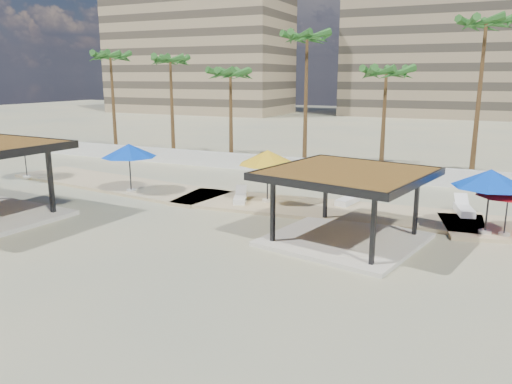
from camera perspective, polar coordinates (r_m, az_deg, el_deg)
ground at (r=21.12m, az=-3.94°, el=-6.05°), size 200.00×200.00×0.00m
promenade at (r=27.15m, az=7.61°, el=-1.65°), size 44.45×7.97×0.24m
boundary_wall at (r=35.40m, az=8.58°, el=2.67°), size 56.00×0.30×1.20m
building_west at (r=100.21m, az=-6.62°, el=17.79°), size 34.00×16.00×32.40m
building_mid at (r=95.91m, az=22.34°, el=16.55°), size 38.00×16.00×30.40m
pavilion_central at (r=21.32m, az=10.28°, el=-0.83°), size 7.30×7.30×3.12m
umbrella_a at (r=37.07m, az=-25.02°, el=5.00°), size 3.60×3.60×2.68m
umbrella_b at (r=27.01m, az=1.33°, el=3.97°), size 3.37×3.37×2.86m
umbrella_c at (r=23.76m, az=26.96°, el=0.34°), size 3.33×3.33×2.41m
umbrella_d at (r=23.65m, az=25.24°, el=1.41°), size 3.39×3.39×2.86m
umbrella_f at (r=30.34m, az=-14.32°, el=4.61°), size 3.24×3.24×2.88m
lounger_a at (r=27.54m, az=-1.82°, el=-0.69°), size 1.29×2.01×0.73m
lounger_b at (r=27.54m, az=10.48°, el=-0.90°), size 1.01×2.07×0.75m
lounger_c at (r=27.24m, az=22.66°, el=-1.84°), size 1.19×2.23×0.81m
palm_a at (r=47.13m, az=-16.30°, el=14.28°), size 3.00×3.00×9.48m
palm_b at (r=43.79m, az=-9.77°, el=14.24°), size 3.00×3.00×9.08m
palm_c at (r=40.16m, az=-2.94°, el=13.01°), size 3.00×3.00×7.96m
palm_d at (r=38.58m, az=5.86°, el=16.61°), size 3.00×3.00×10.57m
palm_e at (r=36.47m, az=14.66°, el=12.71°), size 3.00×3.00×8.02m
palm_f at (r=36.18m, az=24.77°, el=16.47°), size 3.00×3.00×11.05m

